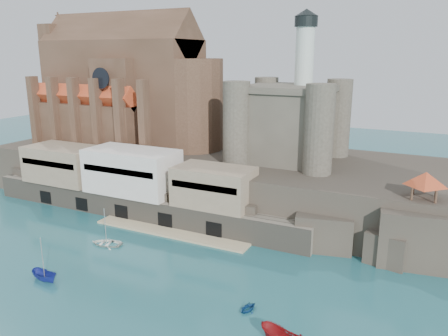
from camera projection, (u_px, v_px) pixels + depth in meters
The scene contains 10 objects.
ground at pixel (91, 275), 62.93m from camera, with size 300.00×300.00×0.00m, color #1B545B.
promontory at pixel (214, 176), 96.01m from camera, with size 100.00×36.00×10.00m.
quay at pixel (131, 184), 85.78m from camera, with size 70.00×12.00×13.05m.
church at pixel (129, 92), 103.95m from camera, with size 47.00×25.93×30.51m.
castle_keep at pixel (290, 119), 87.22m from camera, with size 21.20×21.20×29.30m.
rock_outcrop at pixel (419, 236), 66.61m from camera, with size 14.50×10.50×8.70m.
pavilion at pixel (426, 181), 64.54m from camera, with size 6.40×6.40×5.40m.
boat_2 at pixel (45, 280), 61.65m from camera, with size 1.76×1.81×4.69m, color navy.
boat_6 at pixel (107, 245), 73.09m from camera, with size 3.87×1.12×5.42m, color white.
boat_7 at pixel (248, 310), 54.34m from camera, with size 2.36×1.44×2.74m, color navy.
Camera 1 is at (42.26, -42.77, 30.93)m, focal length 35.00 mm.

